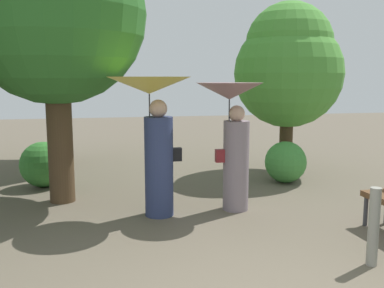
% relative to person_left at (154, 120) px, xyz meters
% --- Properties ---
extents(person_left, '(1.22, 1.22, 2.08)m').
position_rel_person_left_xyz_m(person_left, '(0.00, 0.00, 0.00)').
color(person_left, navy).
rests_on(person_left, ground).
extents(person_right, '(1.02, 1.02, 1.99)m').
position_rel_person_left_xyz_m(person_right, '(1.23, 0.05, -0.11)').
color(person_right, gray).
rests_on(person_right, ground).
extents(tree_near_right, '(2.32, 2.32, 3.67)m').
position_rel_person_left_xyz_m(tree_near_right, '(3.20, 2.48, 0.90)').
color(tree_near_right, '#42301E').
rests_on(tree_near_right, ground).
extents(tree_mid_left, '(3.18, 3.18, 5.13)m').
position_rel_person_left_xyz_m(tree_mid_left, '(-1.79, 4.53, 1.85)').
color(tree_mid_left, '#42301E').
rests_on(tree_mid_left, ground).
extents(bush_path_left, '(0.82, 0.82, 0.82)m').
position_rel_person_left_xyz_m(bush_path_left, '(2.80, 1.56, -1.04)').
color(bush_path_left, '#428C3D').
rests_on(bush_path_left, ground).
extents(bush_path_right, '(0.87, 0.87, 0.87)m').
position_rel_person_left_xyz_m(bush_path_right, '(-1.88, 2.17, -1.01)').
color(bush_path_right, '#387F33').
rests_on(bush_path_right, ground).
extents(path_marker_post, '(0.12, 0.12, 0.89)m').
position_rel_person_left_xyz_m(path_marker_post, '(2.16, -2.25, -1.00)').
color(path_marker_post, gray).
rests_on(path_marker_post, ground).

